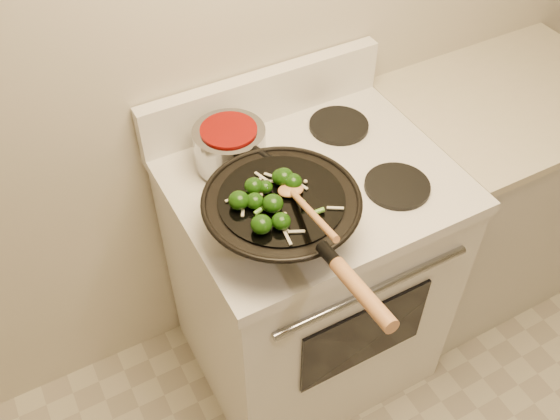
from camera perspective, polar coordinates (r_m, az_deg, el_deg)
stove at (r=2.08m, az=2.48°, el=-5.93°), size 0.78×0.67×1.08m
counter_unit at (r=2.48m, az=18.25°, el=1.50°), size 0.79×0.62×0.91m
wok at (r=1.53m, az=0.22°, el=-0.42°), size 0.39×0.65×0.19m
stirfry at (r=1.47m, az=-1.04°, el=1.22°), size 0.24×0.25×0.04m
wooden_spoon at (r=1.43m, az=2.08°, el=0.64°), size 0.08×0.29×0.11m
saucepan at (r=1.73m, az=-4.57°, el=5.86°), size 0.20×0.32×0.12m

